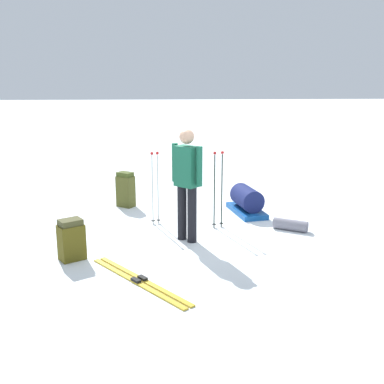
{
  "coord_description": "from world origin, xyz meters",
  "views": [
    {
      "loc": [
        0.42,
        7.11,
        2.48
      ],
      "look_at": [
        0.0,
        0.0,
        0.7
      ],
      "focal_mm": 44.53,
      "sensor_mm": 36.0,
      "label": 1
    }
  ],
  "objects_px": {
    "ski_pair_near": "(139,281)",
    "sleeping_mat_rolled": "(290,225)",
    "skier_standing": "(187,179)",
    "ski_poles_planted_near": "(155,184)",
    "backpack_large_dark": "(126,190)",
    "backpack_bright": "(71,240)",
    "gear_sled": "(247,201)",
    "ski_poles_planted_far": "(218,186)"
  },
  "relations": [
    {
      "from": "ski_pair_near",
      "to": "sleeping_mat_rolled",
      "type": "distance_m",
      "value": 2.99
    },
    {
      "from": "skier_standing",
      "to": "ski_poles_planted_near",
      "type": "xyz_separation_m",
      "value": [
        0.49,
        -0.85,
        -0.27
      ]
    },
    {
      "from": "sleeping_mat_rolled",
      "to": "ski_poles_planted_near",
      "type": "bearing_deg",
      "value": -12.13
    },
    {
      "from": "backpack_large_dark",
      "to": "ski_poles_planted_near",
      "type": "relative_size",
      "value": 0.54
    },
    {
      "from": "backpack_large_dark",
      "to": "sleeping_mat_rolled",
      "type": "xyz_separation_m",
      "value": [
        -2.77,
        1.59,
        -0.24
      ]
    },
    {
      "from": "sleeping_mat_rolled",
      "to": "ski_pair_near",
      "type": "bearing_deg",
      "value": 37.89
    },
    {
      "from": "ski_pair_near",
      "to": "backpack_bright",
      "type": "height_order",
      "value": "backpack_bright"
    },
    {
      "from": "gear_sled",
      "to": "sleeping_mat_rolled",
      "type": "relative_size",
      "value": 1.97
    },
    {
      "from": "ski_poles_planted_near",
      "to": "sleeping_mat_rolled",
      "type": "distance_m",
      "value": 2.32
    },
    {
      "from": "gear_sled",
      "to": "ski_pair_near",
      "type": "bearing_deg",
      "value": 57.51
    },
    {
      "from": "ski_pair_near",
      "to": "backpack_large_dark",
      "type": "xyz_separation_m",
      "value": [
        0.42,
        -3.43,
        0.32
      ]
    },
    {
      "from": "skier_standing",
      "to": "gear_sled",
      "type": "distance_m",
      "value": 1.95
    },
    {
      "from": "ski_poles_planted_near",
      "to": "gear_sled",
      "type": "height_order",
      "value": "ski_poles_planted_near"
    },
    {
      "from": "sleeping_mat_rolled",
      "to": "skier_standing",
      "type": "bearing_deg",
      "value": 12.63
    },
    {
      "from": "gear_sled",
      "to": "sleeping_mat_rolled",
      "type": "bearing_deg",
      "value": 118.48
    },
    {
      "from": "backpack_bright",
      "to": "backpack_large_dark",
      "type": "bearing_deg",
      "value": -101.35
    },
    {
      "from": "skier_standing",
      "to": "sleeping_mat_rolled",
      "type": "distance_m",
      "value": 1.94
    },
    {
      "from": "ski_poles_planted_far",
      "to": "ski_pair_near",
      "type": "bearing_deg",
      "value": 59.83
    },
    {
      "from": "ski_pair_near",
      "to": "ski_poles_planted_near",
      "type": "bearing_deg",
      "value": -94.17
    },
    {
      "from": "ski_pair_near",
      "to": "backpack_large_dark",
      "type": "height_order",
      "value": "backpack_large_dark"
    },
    {
      "from": "skier_standing",
      "to": "backpack_large_dark",
      "type": "bearing_deg",
      "value": -61.42
    },
    {
      "from": "ski_poles_planted_far",
      "to": "gear_sled",
      "type": "bearing_deg",
      "value": -128.03
    },
    {
      "from": "backpack_bright",
      "to": "ski_poles_planted_far",
      "type": "distance_m",
      "value": 2.53
    },
    {
      "from": "ski_poles_planted_near",
      "to": "ski_poles_planted_far",
      "type": "xyz_separation_m",
      "value": [
        -1.03,
        0.25,
        0.02
      ]
    },
    {
      "from": "backpack_large_dark",
      "to": "sleeping_mat_rolled",
      "type": "relative_size",
      "value": 1.22
    },
    {
      "from": "backpack_bright",
      "to": "sleeping_mat_rolled",
      "type": "height_order",
      "value": "backpack_bright"
    },
    {
      "from": "backpack_large_dark",
      "to": "gear_sled",
      "type": "height_order",
      "value": "backpack_large_dark"
    },
    {
      "from": "ski_pair_near",
      "to": "gear_sled",
      "type": "height_order",
      "value": "gear_sled"
    },
    {
      "from": "gear_sled",
      "to": "skier_standing",
      "type": "bearing_deg",
      "value": 50.29
    },
    {
      "from": "skier_standing",
      "to": "ski_pair_near",
      "type": "bearing_deg",
      "value": 65.68
    },
    {
      "from": "backpack_bright",
      "to": "ski_poles_planted_near",
      "type": "xyz_separation_m",
      "value": [
        -1.12,
        -1.53,
        0.41
      ]
    },
    {
      "from": "ski_pair_near",
      "to": "ski_poles_planted_far",
      "type": "distance_m",
      "value": 2.48
    },
    {
      "from": "skier_standing",
      "to": "ski_poles_planted_near",
      "type": "bearing_deg",
      "value": -60.15
    },
    {
      "from": "ski_pair_near",
      "to": "skier_standing",
      "type": "bearing_deg",
      "value": -114.32
    },
    {
      "from": "backpack_large_dark",
      "to": "backpack_bright",
      "type": "height_order",
      "value": "backpack_large_dark"
    },
    {
      "from": "backpack_bright",
      "to": "sleeping_mat_rolled",
      "type": "relative_size",
      "value": 1.04
    },
    {
      "from": "ski_poles_planted_near",
      "to": "sleeping_mat_rolled",
      "type": "bearing_deg",
      "value": 167.87
    },
    {
      "from": "skier_standing",
      "to": "ski_poles_planted_far",
      "type": "xyz_separation_m",
      "value": [
        -0.54,
        -0.6,
        -0.25
      ]
    },
    {
      "from": "skier_standing",
      "to": "ski_poles_planted_near",
      "type": "relative_size",
      "value": 1.38
    },
    {
      "from": "ski_poles_planted_far",
      "to": "sleeping_mat_rolled",
      "type": "xyz_separation_m",
      "value": [
        -1.16,
        0.22,
        -0.62
      ]
    },
    {
      "from": "ski_pair_near",
      "to": "ski_poles_planted_far",
      "type": "relative_size",
      "value": 1.24
    },
    {
      "from": "backpack_bright",
      "to": "ski_poles_planted_far",
      "type": "height_order",
      "value": "ski_poles_planted_far"
    }
  ]
}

